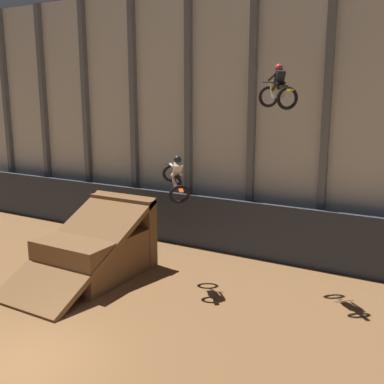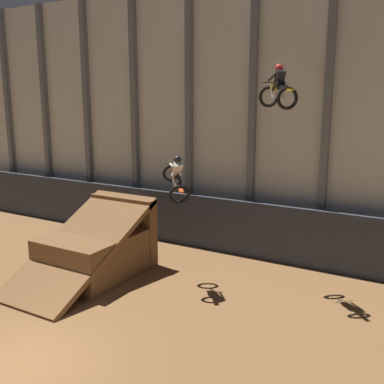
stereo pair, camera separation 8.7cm
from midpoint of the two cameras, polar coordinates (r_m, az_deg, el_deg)
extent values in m
plane|color=brown|center=(12.75, -20.89, -19.90)|extent=(60.00, 60.00, 0.00)
cube|color=beige|center=(19.80, 3.89, 9.35)|extent=(32.00, 0.12, 11.39)
cube|color=slate|center=(28.49, -22.17, 9.28)|extent=(0.28, 0.28, 11.39)
cube|color=slate|center=(26.16, -18.01, 9.41)|extent=(0.28, 0.28, 11.39)
cube|color=slate|center=(23.99, -13.07, 9.51)|extent=(0.28, 0.28, 11.39)
cube|color=slate|center=(22.03, -7.19, 9.54)|extent=(0.28, 0.28, 11.39)
cube|color=slate|center=(20.34, -0.26, 9.45)|extent=(0.28, 0.28, 11.39)
cube|color=slate|center=(18.99, 7.79, 9.17)|extent=(0.28, 0.28, 11.39)
cube|color=slate|center=(18.05, 16.84, 8.64)|extent=(0.28, 0.28, 11.39)
cube|color=#2D333D|center=(19.65, 2.44, -4.02)|extent=(31.36, 0.20, 2.36)
cube|color=brown|center=(17.46, -11.88, -7.63)|extent=(2.91, 3.82, 1.60)
cube|color=brown|center=(18.50, -8.51, -4.65)|extent=(2.97, 0.50, 2.67)
cube|color=brown|center=(16.73, -13.83, -6.66)|extent=(2.97, 5.55, 2.85)
torus|color=black|center=(16.20, -2.33, 2.42)|extent=(0.79, 0.77, 0.72)
torus|color=black|center=(15.04, -1.43, -0.30)|extent=(0.79, 0.77, 0.72)
cube|color=#B7B7BC|center=(15.51, -1.84, 1.39)|extent=(0.53, 0.55, 0.45)
cube|color=#E54C19|center=(15.55, -1.91, 2.34)|extent=(0.48, 0.50, 0.38)
cube|color=black|center=(15.21, -1.64, 1.63)|extent=(0.50, 0.52, 0.32)
cube|color=#E54C19|center=(14.82, -1.30, 0.32)|extent=(0.34, 0.36, 0.19)
cylinder|color=#B7B7BC|center=(15.93, -2.18, 2.83)|extent=(0.08, 0.08, 0.55)
cylinder|color=black|center=(15.78, -2.10, 3.51)|extent=(0.63, 0.27, 0.04)
cube|color=silver|center=(15.23, -1.70, 2.93)|extent=(0.52, 0.53, 0.50)
sphere|color=black|center=(15.16, -1.69, 4.16)|extent=(0.42, 0.42, 0.34)
cylinder|color=silver|center=(15.39, -2.24, 2.19)|extent=(0.38, 0.39, 0.21)
cylinder|color=silver|center=(15.43, -1.37, 2.22)|extent=(0.38, 0.39, 0.21)
cylinder|color=silver|center=(15.40, -2.44, 3.42)|extent=(0.41, 0.44, 0.09)
cylinder|color=silver|center=(15.45, -1.27, 3.46)|extent=(0.41, 0.44, 0.09)
torus|color=black|center=(16.02, 9.87, 11.84)|extent=(0.61, 0.61, 0.73)
torus|color=black|center=(14.76, 12.18, 11.56)|extent=(0.61, 0.61, 0.73)
cube|color=#B7B7BC|center=(15.34, 11.09, 12.15)|extent=(0.50, 0.50, 0.30)
cube|color=yellow|center=(15.48, 10.85, 12.92)|extent=(0.46, 0.46, 0.26)
cube|color=black|center=(15.12, 11.52, 12.94)|extent=(0.51, 0.51, 0.14)
cube|color=yellow|center=(14.66, 12.42, 12.56)|extent=(0.36, 0.35, 0.07)
cylinder|color=#B7B7BC|center=(15.85, 10.20, 12.67)|extent=(0.21, 0.21, 0.54)
cylinder|color=black|center=(15.81, 10.31, 13.54)|extent=(0.51, 0.48, 0.04)
cube|color=black|center=(15.30, 11.25, 14.01)|extent=(0.44, 0.44, 0.53)
sphere|color=red|center=(15.40, 11.15, 15.21)|extent=(0.37, 0.37, 0.27)
cylinder|color=black|center=(15.31, 10.67, 13.07)|extent=(0.37, 0.37, 0.32)
cylinder|color=black|center=(15.41, 11.50, 13.03)|extent=(0.37, 0.37, 0.32)
cylinder|color=black|center=(15.45, 10.30, 14.13)|extent=(0.42, 0.42, 0.24)
cylinder|color=black|center=(15.59, 11.40, 14.07)|extent=(0.42, 0.42, 0.24)
camera|label=1|loc=(0.04, -89.84, 0.03)|focal=42.00mm
camera|label=2|loc=(0.04, 90.16, -0.03)|focal=42.00mm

